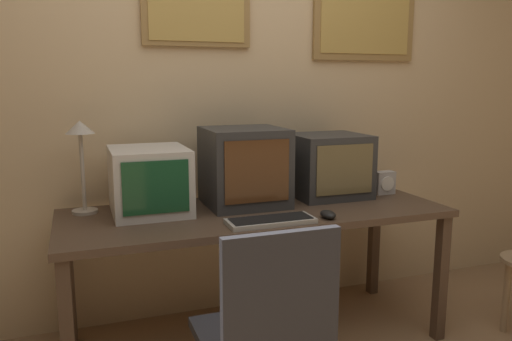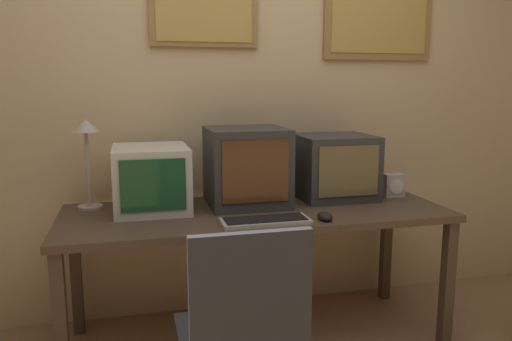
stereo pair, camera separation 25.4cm
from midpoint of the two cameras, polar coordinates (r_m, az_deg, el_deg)
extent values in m
cube|color=#D1B284|center=(2.97, 0.17, 8.57)|extent=(8.00, 0.05, 2.60)
cube|color=olive|center=(2.91, -3.35, 17.74)|extent=(0.61, 0.02, 0.39)
cube|color=#B79347|center=(2.90, -3.30, 17.78)|extent=(0.54, 0.01, 0.33)
cube|color=olive|center=(3.29, 16.16, 17.13)|extent=(0.71, 0.02, 0.58)
cube|color=#B79347|center=(3.28, 16.28, 17.15)|extent=(0.62, 0.01, 0.50)
cube|color=#4C3828|center=(2.59, 2.82, -4.92)|extent=(1.97, 0.74, 0.04)
cube|color=#4C3828|center=(2.32, -18.42, -16.85)|extent=(0.06, 0.06, 0.69)
cube|color=#4C3828|center=(2.85, 23.49, -12.01)|extent=(0.06, 0.06, 0.69)
cube|color=#4C3828|center=(2.91, -17.52, -11.21)|extent=(0.06, 0.06, 0.69)
cube|color=#4C3828|center=(3.35, 16.79, -8.34)|extent=(0.06, 0.06, 0.69)
cube|color=beige|center=(2.59, -9.16, -0.91)|extent=(0.38, 0.43, 0.33)
cube|color=#194C28|center=(2.37, -8.70, -1.72)|extent=(0.31, 0.01, 0.25)
cube|color=#333333|center=(2.66, 1.63, 0.45)|extent=(0.41, 0.40, 0.41)
cube|color=#563319|center=(2.47, 2.93, -0.14)|extent=(0.34, 0.01, 0.31)
cube|color=#333333|center=(2.88, 11.45, 0.43)|extent=(0.41, 0.38, 0.36)
cube|color=brown|center=(2.71, 13.23, -0.10)|extent=(0.34, 0.01, 0.27)
cube|color=#A8A399|center=(2.34, 4.20, -5.87)|extent=(0.42, 0.16, 0.02)
cube|color=black|center=(2.33, 4.20, -5.56)|extent=(0.38, 0.13, 0.00)
ellipsoid|color=black|center=(2.43, 10.90, -5.20)|extent=(0.07, 0.10, 0.04)
cube|color=#B7B2AD|center=(3.00, 17.81, -1.65)|extent=(0.12, 0.07, 0.13)
cylinder|color=white|center=(2.97, 18.17, -1.78)|extent=(0.09, 0.00, 0.09)
cylinder|color=#B2A899|center=(2.71, -15.90, -4.07)|extent=(0.13, 0.13, 0.02)
cylinder|color=#B2A899|center=(2.67, -16.11, 0.22)|extent=(0.02, 0.02, 0.40)
cone|color=#B2A899|center=(2.64, -16.34, 4.94)|extent=(0.14, 0.14, 0.06)
cube|color=#2D2D33|center=(1.96, 1.89, -18.68)|extent=(0.44, 0.44, 0.04)
cube|color=#2D2D33|center=(1.68, 3.93, -14.52)|extent=(0.41, 0.04, 0.45)
camera|label=1|loc=(0.13, -87.14, 0.51)|focal=35.00mm
camera|label=2|loc=(0.13, 92.86, -0.51)|focal=35.00mm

